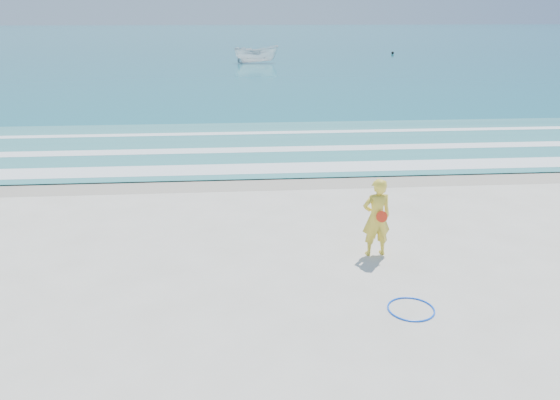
{
  "coord_description": "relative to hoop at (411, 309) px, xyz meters",
  "views": [
    {
      "loc": [
        -1.2,
        -9.34,
        5.71
      ],
      "look_at": [
        -0.13,
        4.0,
        1.0
      ],
      "focal_mm": 35.0,
      "sensor_mm": 36.0,
      "label": 1
    }
  ],
  "objects": [
    {
      "name": "foam_near",
      "position": [
        -2.19,
        10.3,
        0.04
      ],
      "size": [
        400.0,
        1.4,
        0.01
      ],
      "primitive_type": "cube",
      "color": "white",
      "rests_on": "shallow"
    },
    {
      "name": "wet_sand",
      "position": [
        -2.19,
        9.0,
        -0.02
      ],
      "size": [
        400.0,
        2.4,
        0.0
      ],
      "primitive_type": "cube",
      "color": "#B2A893",
      "rests_on": "ground"
    },
    {
      "name": "foam_mid",
      "position": [
        -2.19,
        13.2,
        0.04
      ],
      "size": [
        400.0,
        0.9,
        0.01
      ],
      "primitive_type": "cube",
      "color": "white",
      "rests_on": "shallow"
    },
    {
      "name": "boat",
      "position": [
        -1.01,
        52.32,
        0.96
      ],
      "size": [
        4.97,
        2.15,
        1.88
      ],
      "primitive_type": "imported",
      "rotation": [
        0.0,
        0.0,
        1.64
      ],
      "color": "white",
      "rests_on": "ocean"
    },
    {
      "name": "shallow",
      "position": [
        -2.19,
        14.0,
        0.03
      ],
      "size": [
        400.0,
        10.0,
        0.01
      ],
      "primitive_type": "cube",
      "color": "#59B7AD",
      "rests_on": "ocean"
    },
    {
      "name": "ocean",
      "position": [
        -2.19,
        105.0,
        0.0
      ],
      "size": [
        400.0,
        190.0,
        0.04
      ],
      "primitive_type": "cube",
      "color": "#19727F",
      "rests_on": "ground"
    },
    {
      "name": "buoy",
      "position": [
        17.28,
        63.08,
        0.21
      ],
      "size": [
        0.37,
        0.37,
        0.37
      ],
      "primitive_type": "sphere",
      "color": "black",
      "rests_on": "ocean"
    },
    {
      "name": "woman",
      "position": [
        -0.1,
        2.64,
        0.95
      ],
      "size": [
        0.76,
        0.55,
        1.94
      ],
      "color": "yellow",
      "rests_on": "ground"
    },
    {
      "name": "ground",
      "position": [
        -2.19,
        -0.0,
        -0.02
      ],
      "size": [
        400.0,
        400.0,
        0.0
      ],
      "primitive_type": "plane",
      "color": "silver",
      "rests_on": "ground"
    },
    {
      "name": "foam_far",
      "position": [
        -2.19,
        16.5,
        0.04
      ],
      "size": [
        400.0,
        0.6,
        0.01
      ],
      "primitive_type": "cube",
      "color": "white",
      "rests_on": "shallow"
    },
    {
      "name": "hoop",
      "position": [
        0.0,
        0.0,
        0.0
      ],
      "size": [
        1.05,
        1.05,
        0.03
      ],
      "primitive_type": "torus",
      "rotation": [
        0.0,
        0.0,
        -0.11
      ],
      "color": "#0D55FA",
      "rests_on": "ground"
    }
  ]
}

